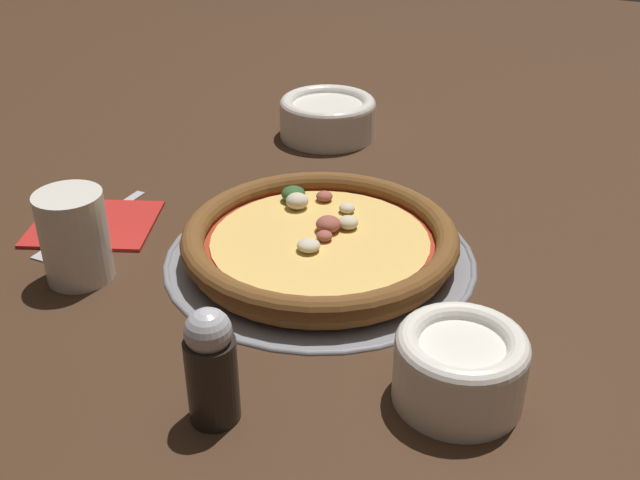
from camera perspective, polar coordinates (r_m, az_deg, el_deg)
The scene contains 9 objects.
ground_plane at distance 0.81m, azimuth -0.00°, elevation -1.42°, with size 3.00×3.00×0.00m, color #3D2616.
pizza_tray at distance 0.81m, azimuth -0.00°, elevation -1.26°, with size 0.34×0.34×0.01m.
pizza at distance 0.80m, azimuth -0.01°, elevation 0.02°, with size 0.30×0.30×0.04m.
bowl_near at distance 0.62m, azimuth 10.62°, elevation -9.33°, with size 0.11×0.11×0.06m.
bowl_far at distance 1.12m, azimuth 0.58°, elevation 9.45°, with size 0.14×0.14×0.06m.
drinking_cup at distance 0.80m, azimuth -18.20°, elevation 0.25°, with size 0.07×0.07×0.10m.
napkin at distance 0.91m, azimuth -16.86°, elevation 1.30°, with size 0.18×0.16×0.01m.
fork at distance 0.91m, azimuth -17.32°, elevation 0.94°, with size 0.02×0.18×0.00m.
pepper_shaker at distance 0.59m, azimuth -8.29°, elevation -9.50°, with size 0.04×0.04×0.10m.
Camera 1 is at (-0.31, 0.62, 0.42)m, focal length 42.00 mm.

